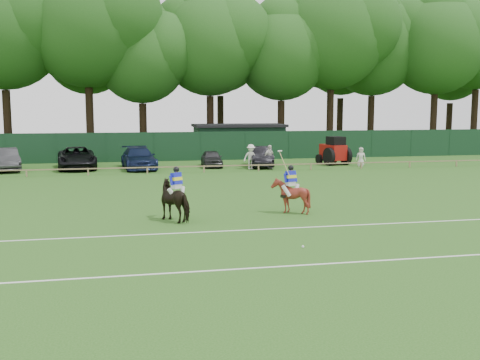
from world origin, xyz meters
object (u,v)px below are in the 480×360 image
object	(u,v)px
suv_black	(77,158)
sedan_navy	(139,158)
hatch_grey	(212,159)
tractor	(334,151)
horse_chestnut	(291,196)
spectator_left	(251,157)
horse_dark	(177,200)
utility_shed	(239,140)
spectator_mid	(269,157)
polo_ball	(303,247)
spectator_right	(361,157)
estate_black	(261,157)
sedan_grey	(5,159)

from	to	relation	value
suv_black	sedan_navy	size ratio (longest dim) A/B	1.06
hatch_grey	tractor	xyz separation A→B (m)	(9.97, -0.34, 0.43)
horse_chestnut	spectator_left	size ratio (longest dim) A/B	0.83
horse_chestnut	suv_black	xyz separation A→B (m)	(-10.62, 20.28, 0.05)
horse_dark	utility_shed	world-z (taller)	utility_shed
spectator_mid	polo_ball	bearing A→B (deg)	-134.25
spectator_mid	tractor	xyz separation A→B (m)	(5.93, 1.97, 0.17)
spectator_left	spectator_right	world-z (taller)	spectator_left
horse_chestnut	estate_black	distance (m)	19.30
horse_dark	spectator_left	xyz separation A→B (m)	(7.26, 18.04, 0.08)
hatch_grey	polo_ball	size ratio (longest dim) A/B	42.06
sedan_grey	suv_black	size ratio (longest dim) A/B	0.85
sedan_navy	horse_chestnut	bearing A→B (deg)	-78.36
horse_dark	sedan_grey	xyz separation A→B (m)	(-10.62, 20.69, -0.02)
horse_dark	estate_black	bearing A→B (deg)	-148.33
utility_shed	tractor	distance (m)	10.59
estate_black	polo_ball	distance (m)	25.47
horse_chestnut	sedan_grey	world-z (taller)	sedan_grey
suv_black	spectator_right	bearing A→B (deg)	-13.21
suv_black	utility_shed	size ratio (longest dim) A/B	0.70
hatch_grey	polo_ball	xyz separation A→B (m)	(-0.94, -25.72, -0.60)
spectator_left	utility_shed	world-z (taller)	utility_shed
utility_shed	tractor	xyz separation A→B (m)	(6.10, -8.65, -0.46)
horse_chestnut	utility_shed	distance (m)	28.23
sedan_navy	spectator_right	size ratio (longest dim) A/B	3.75
estate_black	spectator_left	distance (m)	1.95
hatch_grey	spectator_left	world-z (taller)	spectator_left
horse_dark	sedan_grey	world-z (taller)	horse_dark
spectator_mid	polo_ball	xyz separation A→B (m)	(-4.99, -23.40, -0.86)
sedan_navy	estate_black	world-z (taller)	sedan_navy
hatch_grey	utility_shed	world-z (taller)	utility_shed
spectator_left	horse_chestnut	bearing A→B (deg)	-108.96
tractor	horse_chestnut	bearing A→B (deg)	-128.01
sedan_grey	estate_black	distance (m)	19.06
horse_dark	tractor	size ratio (longest dim) A/B	0.66
spectator_mid	tractor	bearing A→B (deg)	-13.82
horse_dark	polo_ball	distance (m)	6.60
sedan_grey	utility_shed	bearing A→B (deg)	6.34
horse_chestnut	hatch_grey	bearing A→B (deg)	-104.38
sedan_navy	polo_ball	xyz separation A→B (m)	(4.67, -25.35, -0.77)
spectator_mid	polo_ball	world-z (taller)	spectator_mid
estate_black	spectator_mid	distance (m)	1.64
horse_chestnut	sedan_grey	distance (m)	25.50
sedan_grey	utility_shed	world-z (taller)	utility_shed
sedan_grey	hatch_grey	bearing A→B (deg)	-17.62
suv_black	spectator_mid	bearing A→B (deg)	-17.57
spectator_left	spectator_mid	size ratio (longest dim) A/B	1.03
sedan_navy	spectator_left	xyz separation A→B (m)	(8.24, -1.89, 0.12)
horse_dark	sedan_navy	world-z (taller)	horse_dark
utility_shed	spectator_mid	bearing A→B (deg)	-89.09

